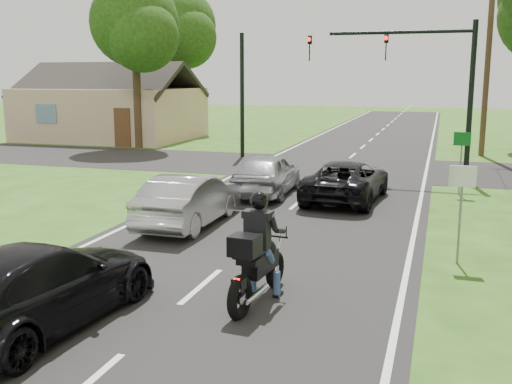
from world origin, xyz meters
TOP-DOWN VIEW (x-y plane):
  - ground at (0.00, 0.00)m, footprint 140.00×140.00m
  - road at (0.00, 10.00)m, footprint 8.00×100.00m
  - cross_road at (0.00, 16.00)m, footprint 60.00×7.00m
  - motorcycle_rider at (1.26, -0.47)m, footprint 0.71×2.35m
  - dark_suv at (1.40, 8.85)m, footprint 2.44×4.78m
  - silver_sedan at (-2.12, 4.35)m, footprint 1.48×4.23m
  - silver_suv at (-1.33, 9.05)m, footprint 1.81×4.24m
  - dark_car_behind at (-1.75, -2.50)m, footprint 2.29×4.85m
  - traffic_signal at (3.34, 14.00)m, footprint 6.38×0.44m
  - signal_pole_far at (-5.20, 18.00)m, footprint 0.20×0.20m
  - utility_pole_far at (6.20, 22.00)m, footprint 1.60×0.28m
  - sign_white at (4.70, 2.98)m, footprint 0.55×0.07m
  - sign_green at (4.90, 10.98)m, footprint 0.55×0.07m
  - tree_left_near at (-11.73, 19.78)m, footprint 5.12×4.96m
  - tree_left_far at (-13.70, 29.76)m, footprint 5.76×5.58m
  - house at (-16.00, 24.00)m, footprint 10.20×8.00m

SIDE VIEW (x-z plane):
  - ground at x=0.00m, z-range 0.00..0.00m
  - cross_road at x=0.00m, z-range 0.00..0.01m
  - road at x=0.00m, z-range 0.00..0.01m
  - dark_suv at x=1.40m, z-range 0.01..1.30m
  - dark_car_behind at x=-1.75m, z-range 0.01..1.38m
  - silver_sedan at x=-2.12m, z-range 0.01..1.40m
  - silver_suv at x=-1.33m, z-range 0.01..1.44m
  - motorcycle_rider at x=1.26m, z-range -0.22..1.81m
  - sign_white at x=4.70m, z-range 0.54..2.66m
  - sign_green at x=4.90m, z-range 0.54..2.66m
  - house at x=-16.00m, z-range -0.65..4.19m
  - signal_pole_far at x=-5.20m, z-range 0.00..6.00m
  - traffic_signal at x=3.34m, z-range 1.14..7.14m
  - utility_pole_far at x=6.20m, z-range 0.08..10.08m
  - tree_left_near at x=-11.73m, z-range 1.92..11.14m
  - tree_left_far at x=-13.70m, z-range 2.06..12.20m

